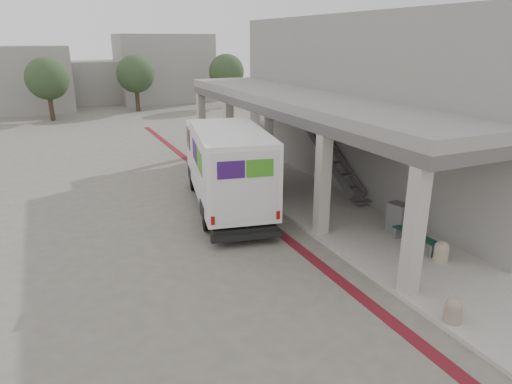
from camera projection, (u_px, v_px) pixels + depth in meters
name	position (u px, v px, depth m)	size (l,w,h in m)	color
ground	(269.00, 254.00, 13.55)	(120.00, 120.00, 0.00)	#605B52
bike_lane_stripe	(269.00, 225.00, 15.66)	(0.35, 40.00, 0.01)	maroon
sidewalk	(377.00, 230.00, 15.11)	(4.40, 28.00, 0.12)	gray
transit_building	(368.00, 106.00, 19.04)	(7.60, 17.00, 7.00)	gray
distant_backdrop	(71.00, 77.00, 42.43)	(28.00, 10.00, 6.50)	gray
tree_left	(47.00, 79.00, 34.64)	(3.20, 3.20, 4.80)	#38281C
tree_mid	(135.00, 74.00, 39.14)	(3.20, 3.20, 4.80)	#38281C
tree_right	(227.00, 72.00, 41.45)	(3.20, 3.20, 4.80)	#38281C
fedex_truck	(226.00, 165.00, 16.73)	(3.61, 7.62, 3.13)	black
bench	(417.00, 238.00, 13.63)	(0.45, 1.71, 0.40)	gray
bollard_near	(454.00, 310.00, 10.03)	(0.39, 0.39, 0.58)	gray
bollard_far	(441.00, 251.00, 12.76)	(0.40, 0.40, 0.61)	tan
utility_cabinet	(398.00, 218.00, 14.56)	(0.45, 0.60, 1.00)	slate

